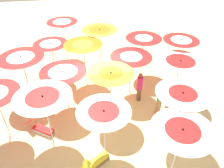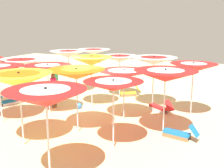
{
  "view_description": "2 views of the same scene",
  "coord_description": "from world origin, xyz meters",
  "px_view_note": "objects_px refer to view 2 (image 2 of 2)",
  "views": [
    {
      "loc": [
        -8.88,
        0.72,
        7.59
      ],
      "look_at": [
        -0.04,
        -0.57,
        0.96
      ],
      "focal_mm": 35.01,
      "sensor_mm": 36.0,
      "label": 1
    },
    {
      "loc": [
        10.01,
        5.97,
        4.0
      ],
      "look_at": [
        -0.83,
        0.93,
        1.33
      ],
      "focal_mm": 43.83,
      "sensor_mm": 36.0,
      "label": 2
    }
  ],
  "objects_px": {
    "beach_umbrella_2": "(165,76)",
    "beachgoer_0": "(54,90)",
    "beach_umbrella_7": "(154,61)",
    "beach_umbrella_13": "(21,63)",
    "beach_umbrella_10": "(91,61)",
    "beach_umbrella_6": "(124,74)",
    "lounger_0": "(129,93)",
    "lounger_2": "(9,101)",
    "lounger_1": "(179,133)",
    "beach_umbrella_3": "(193,68)",
    "beach_ball": "(79,106)",
    "beachgoer_1": "(55,82)",
    "beach_umbrella_9": "(48,69)",
    "beach_umbrella_14": "(68,54)",
    "beach_umbrella_0": "(46,98)",
    "beach_umbrella_4": "(19,80)",
    "beach_umbrella_11": "(120,59)",
    "beach_umbrella_5": "(76,74)",
    "lounger_3": "(160,107)",
    "beach_umbrella_1": "(113,86)"
  },
  "relations": [
    {
      "from": "beach_umbrella_0",
      "to": "beachgoer_0",
      "type": "distance_m",
      "value": 6.77
    },
    {
      "from": "beach_umbrella_4",
      "to": "beach_umbrella_11",
      "type": "bearing_deg",
      "value": 175.47
    },
    {
      "from": "beach_umbrella_1",
      "to": "beachgoer_1",
      "type": "distance_m",
      "value": 6.53
    },
    {
      "from": "beach_umbrella_14",
      "to": "lounger_3",
      "type": "distance_m",
      "value": 6.19
    },
    {
      "from": "beach_umbrella_10",
      "to": "beach_umbrella_11",
      "type": "relative_size",
      "value": 1.06
    },
    {
      "from": "beach_umbrella_2",
      "to": "beach_umbrella_6",
      "type": "xyz_separation_m",
      "value": [
        -1.06,
        -1.99,
        -0.27
      ]
    },
    {
      "from": "beach_umbrella_9",
      "to": "beach_umbrella_14",
      "type": "relative_size",
      "value": 0.9
    },
    {
      "from": "beach_umbrella_10",
      "to": "beach_ball",
      "type": "bearing_deg",
      "value": -36.03
    },
    {
      "from": "beach_umbrella_2",
      "to": "beach_umbrella_0",
      "type": "bearing_deg",
      "value": -23.03
    },
    {
      "from": "beach_umbrella_14",
      "to": "beachgoer_1",
      "type": "height_order",
      "value": "beach_umbrella_14"
    },
    {
      "from": "beach_umbrella_14",
      "to": "lounger_3",
      "type": "height_order",
      "value": "beach_umbrella_14"
    },
    {
      "from": "beach_umbrella_10",
      "to": "beach_umbrella_4",
      "type": "bearing_deg",
      "value": 0.09
    },
    {
      "from": "lounger_1",
      "to": "lounger_3",
      "type": "relative_size",
      "value": 0.97
    },
    {
      "from": "lounger_0",
      "to": "beach_umbrella_9",
      "type": "bearing_deg",
      "value": 28.12
    },
    {
      "from": "lounger_1",
      "to": "beach_ball",
      "type": "relative_size",
      "value": 4.57
    },
    {
      "from": "lounger_1",
      "to": "beachgoer_0",
      "type": "distance_m",
      "value": 6.4
    },
    {
      "from": "beach_umbrella_13",
      "to": "beachgoer_1",
      "type": "xyz_separation_m",
      "value": [
        -1.08,
        1.22,
        -1.06
      ]
    },
    {
      "from": "beach_umbrella_7",
      "to": "beach_umbrella_13",
      "type": "distance_m",
      "value": 6.56
    },
    {
      "from": "beach_umbrella_4",
      "to": "beach_umbrella_5",
      "type": "xyz_separation_m",
      "value": [
        -1.74,
        1.06,
        -0.02
      ]
    },
    {
      "from": "beachgoer_0",
      "to": "beach_umbrella_6",
      "type": "bearing_deg",
      "value": 51.44
    },
    {
      "from": "beach_umbrella_0",
      "to": "beach_umbrella_10",
      "type": "distance_m",
      "value": 6.66
    },
    {
      "from": "beach_umbrella_10",
      "to": "lounger_3",
      "type": "bearing_deg",
      "value": 100.75
    },
    {
      "from": "lounger_1",
      "to": "beach_umbrella_0",
      "type": "bearing_deg",
      "value": 70.63
    },
    {
      "from": "beach_umbrella_13",
      "to": "lounger_2",
      "type": "height_order",
      "value": "beach_umbrella_13"
    },
    {
      "from": "beach_umbrella_10",
      "to": "beach_umbrella_13",
      "type": "height_order",
      "value": "beach_umbrella_10"
    },
    {
      "from": "beach_umbrella_2",
      "to": "beachgoer_0",
      "type": "xyz_separation_m",
      "value": [
        -1.14,
        -5.66,
        -1.35
      ]
    },
    {
      "from": "beach_umbrella_7",
      "to": "lounger_1",
      "type": "distance_m",
      "value": 4.3
    },
    {
      "from": "beach_umbrella_2",
      "to": "beach_umbrella_7",
      "type": "distance_m",
      "value": 3.48
    },
    {
      "from": "beach_umbrella_2",
      "to": "beach_umbrella_5",
      "type": "relative_size",
      "value": 1.01
    },
    {
      "from": "lounger_0",
      "to": "beach_umbrella_4",
      "type": "bearing_deg",
      "value": 48.02
    },
    {
      "from": "beach_umbrella_9",
      "to": "beach_umbrella_10",
      "type": "distance_m",
      "value": 2.12
    },
    {
      "from": "beach_umbrella_0",
      "to": "beach_umbrella_3",
      "type": "bearing_deg",
      "value": 161.03
    },
    {
      "from": "beach_umbrella_10",
      "to": "beach_umbrella_6",
      "type": "bearing_deg",
      "value": 65.21
    },
    {
      "from": "beach_umbrella_7",
      "to": "lounger_3",
      "type": "distance_m",
      "value": 2.2
    },
    {
      "from": "beach_umbrella_7",
      "to": "beach_umbrella_5",
      "type": "bearing_deg",
      "value": -21.42
    },
    {
      "from": "beach_umbrella_0",
      "to": "beachgoer_0",
      "type": "height_order",
      "value": "beach_umbrella_0"
    },
    {
      "from": "beach_umbrella_3",
      "to": "beach_ball",
      "type": "relative_size",
      "value": 8.42
    },
    {
      "from": "beach_umbrella_9",
      "to": "beach_umbrella_5",
      "type": "bearing_deg",
      "value": 60.23
    },
    {
      "from": "beach_umbrella_7",
      "to": "beach_umbrella_14",
      "type": "distance_m",
      "value": 5.22
    },
    {
      "from": "beach_umbrella_3",
      "to": "lounger_3",
      "type": "height_order",
      "value": "beach_umbrella_3"
    },
    {
      "from": "beach_umbrella_9",
      "to": "beachgoer_1",
      "type": "distance_m",
      "value": 2.4
    },
    {
      "from": "beach_ball",
      "to": "beach_umbrella_2",
      "type": "bearing_deg",
      "value": 71.89
    },
    {
      "from": "beachgoer_1",
      "to": "beach_umbrella_0",
      "type": "bearing_deg",
      "value": -61.74
    },
    {
      "from": "beach_umbrella_4",
      "to": "beach_umbrella_11",
      "type": "relative_size",
      "value": 1.05
    },
    {
      "from": "beach_umbrella_10",
      "to": "lounger_2",
      "type": "xyz_separation_m",
      "value": [
        1.51,
        -3.9,
        -2.06
      ]
    },
    {
      "from": "beach_umbrella_1",
      "to": "beach_umbrella_14",
      "type": "height_order",
      "value": "beach_umbrella_14"
    },
    {
      "from": "beach_umbrella_1",
      "to": "lounger_2",
      "type": "distance_m",
      "value": 7.32
    },
    {
      "from": "beach_umbrella_10",
      "to": "beachgoer_1",
      "type": "height_order",
      "value": "beach_umbrella_10"
    },
    {
      "from": "beach_umbrella_6",
      "to": "lounger_0",
      "type": "bearing_deg",
      "value": -162.27
    },
    {
      "from": "beach_umbrella_3",
      "to": "beach_umbrella_5",
      "type": "xyz_separation_m",
      "value": [
        3.6,
        -3.56,
        0.05
      ]
    }
  ]
}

